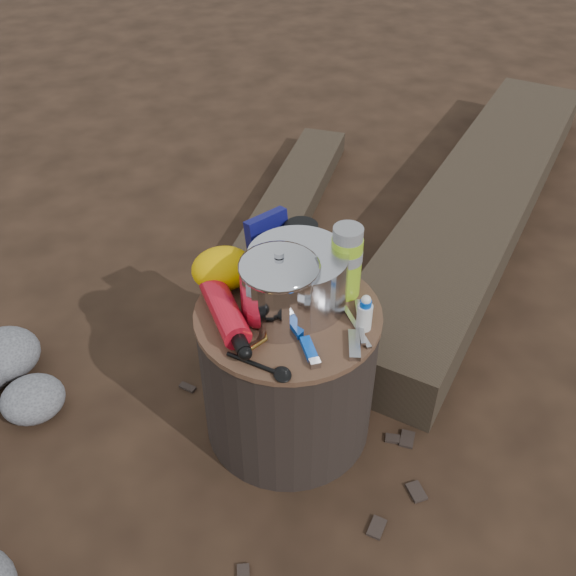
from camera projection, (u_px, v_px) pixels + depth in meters
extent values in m
plane|color=black|center=(288.00, 422.00, 1.75)|extent=(60.00, 60.00, 0.00)
cylinder|color=black|center=(288.00, 371.00, 1.62)|extent=(0.44, 0.44, 0.41)
cube|color=#30261C|center=(479.00, 202.00, 2.47)|extent=(1.76, 1.82, 0.18)
cube|color=#30261C|center=(294.00, 195.00, 2.60)|extent=(0.71, 1.00, 0.09)
cylinder|color=silver|center=(298.00, 278.00, 1.48)|extent=(0.23, 0.23, 0.14)
cylinder|color=silver|center=(279.00, 288.00, 1.42)|extent=(0.18, 0.18, 0.18)
cylinder|color=#94C620|center=(346.00, 262.00, 1.49)|extent=(0.07, 0.07, 0.19)
cylinder|color=black|center=(301.00, 245.00, 1.60)|extent=(0.08, 0.08, 0.12)
ellipsoid|color=#EAAC00|center=(223.00, 269.00, 1.54)|extent=(0.15, 0.12, 0.10)
cube|color=#0D0E53|center=(268.00, 242.00, 1.59)|extent=(0.12, 0.07, 0.15)
cube|color=blue|center=(309.00, 349.00, 1.39)|extent=(0.02, 0.09, 0.02)
cube|color=#A6A6AB|center=(354.00, 345.00, 1.40)|extent=(0.05, 0.09, 0.01)
cylinder|color=white|center=(365.00, 314.00, 1.43)|extent=(0.04, 0.04, 0.08)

